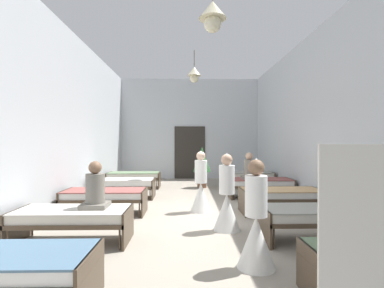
% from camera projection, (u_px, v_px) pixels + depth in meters
% --- Properties ---
extents(ground_plane, '(6.88, 13.40, 0.10)m').
position_uv_depth(ground_plane, '(193.00, 216.00, 6.77)').
color(ground_plane, '#9E9384').
extents(room_shell, '(6.68, 13.00, 4.58)m').
position_uv_depth(room_shell, '(192.00, 121.00, 8.12)').
color(room_shell, silver).
rests_on(room_shell, ground).
extents(bed_left_row_1, '(1.90, 0.84, 0.57)m').
position_uv_depth(bed_left_row_1, '(73.00, 217.00, 4.82)').
color(bed_left_row_1, '#473828').
rests_on(bed_left_row_1, ground).
extents(bed_right_row_1, '(1.90, 0.84, 0.57)m').
position_uv_depth(bed_right_row_1, '(318.00, 215.00, 4.91)').
color(bed_right_row_1, '#473828').
rests_on(bed_right_row_1, ground).
extents(bed_left_row_2, '(1.90, 0.84, 0.57)m').
position_uv_depth(bed_left_row_2, '(105.00, 195.00, 6.72)').
color(bed_left_row_2, '#473828').
rests_on(bed_left_row_2, ground).
extents(bed_right_row_2, '(1.90, 0.84, 0.57)m').
position_uv_depth(bed_right_row_2, '(281.00, 195.00, 6.81)').
color(bed_right_row_2, '#473828').
rests_on(bed_right_row_2, ground).
extents(bed_left_row_3, '(1.90, 0.84, 0.57)m').
position_uv_depth(bed_left_row_3, '(123.00, 184.00, 8.62)').
color(bed_left_row_3, '#473828').
rests_on(bed_left_row_3, ground).
extents(bed_right_row_3, '(1.90, 0.84, 0.57)m').
position_uv_depth(bed_right_row_3, '(260.00, 183.00, 8.71)').
color(bed_right_row_3, '#473828').
rests_on(bed_right_row_3, ground).
extents(bed_left_row_4, '(1.90, 0.84, 0.57)m').
position_uv_depth(bed_left_row_4, '(134.00, 176.00, 10.52)').
color(bed_left_row_4, '#473828').
rests_on(bed_left_row_4, ground).
extents(bed_right_row_4, '(1.90, 0.84, 0.57)m').
position_uv_depth(bed_right_row_4, '(247.00, 176.00, 10.61)').
color(bed_right_row_4, '#473828').
rests_on(bed_right_row_4, ground).
extents(nurse_near_aisle, '(0.52, 0.52, 1.49)m').
position_uv_depth(nurse_near_aisle, '(256.00, 229.00, 3.87)').
color(nurse_near_aisle, white).
rests_on(nurse_near_aisle, ground).
extents(nurse_mid_aisle, '(0.52, 0.52, 1.49)m').
position_uv_depth(nurse_mid_aisle, '(201.00, 190.00, 6.97)').
color(nurse_mid_aisle, white).
rests_on(nurse_mid_aisle, ground).
extents(nurse_far_aisle, '(0.52, 0.52, 1.49)m').
position_uv_depth(nurse_far_aisle, '(227.00, 203.00, 5.51)').
color(nurse_far_aisle, white).
rests_on(nurse_far_aisle, ground).
extents(patient_seated_primary, '(0.44, 0.44, 0.80)m').
position_uv_depth(patient_seated_primary, '(249.00, 169.00, 8.66)').
color(patient_seated_primary, slate).
rests_on(patient_seated_primary, bed_right_row_3).
extents(patient_seated_secondary, '(0.44, 0.44, 0.80)m').
position_uv_depth(patient_seated_secondary, '(95.00, 190.00, 4.91)').
color(patient_seated_secondary, slate).
rests_on(patient_seated_secondary, bed_left_row_1).
extents(potted_plant, '(0.66, 0.66, 1.52)m').
position_uv_depth(potted_plant, '(202.00, 162.00, 10.57)').
color(potted_plant, brown).
rests_on(potted_plant, ground).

